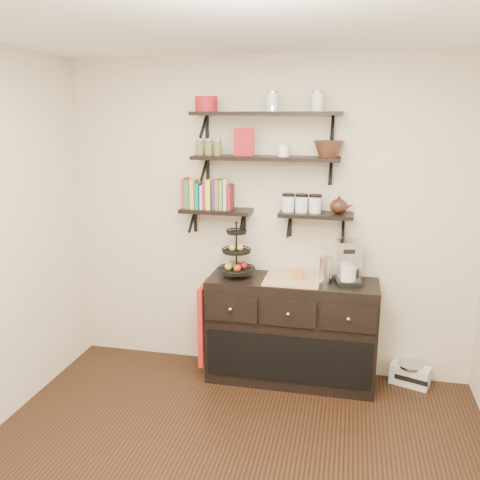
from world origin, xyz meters
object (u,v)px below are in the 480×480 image
fruit_stand (237,258)px  radio (410,374)px  sideboard (291,330)px  coffee_maker (349,263)px

fruit_stand → radio: (1.47, 0.13, -0.96)m
sideboard → radio: 1.07m
sideboard → fruit_stand: bearing=179.6°
coffee_maker → sideboard: bearing=170.7°
fruit_stand → radio: 1.76m
radio → fruit_stand: bearing=-155.6°
sideboard → fruit_stand: size_ratio=3.10×
sideboard → radio: (1.00, 0.13, -0.36)m
sideboard → coffee_maker: (0.45, 0.02, 0.62)m
fruit_stand → coffee_maker: (0.92, 0.02, 0.01)m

